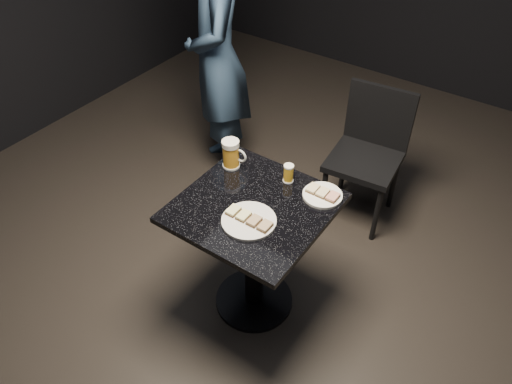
% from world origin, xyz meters
% --- Properties ---
extents(floor, '(6.00, 6.00, 0.00)m').
position_xyz_m(floor, '(0.00, 0.00, 0.00)').
color(floor, black).
rests_on(floor, ground).
extents(plate_large, '(0.26, 0.26, 0.01)m').
position_xyz_m(plate_large, '(0.05, -0.11, 0.76)').
color(plate_large, silver).
rests_on(plate_large, table).
extents(plate_small, '(0.20, 0.20, 0.01)m').
position_xyz_m(plate_small, '(0.24, 0.25, 0.76)').
color(plate_small, white).
rests_on(plate_small, table).
extents(patron, '(0.74, 0.76, 1.76)m').
position_xyz_m(patron, '(-0.94, 0.93, 0.88)').
color(patron, navy).
rests_on(patron, floor).
extents(table, '(0.70, 0.70, 0.75)m').
position_xyz_m(table, '(0.00, 0.00, 0.51)').
color(table, black).
rests_on(table, floor).
extents(beer_mug, '(0.13, 0.09, 0.16)m').
position_xyz_m(beer_mug, '(-0.27, 0.19, 0.83)').
color(beer_mug, silver).
rests_on(beer_mug, table).
extents(beer_tumbler, '(0.06, 0.06, 0.10)m').
position_xyz_m(beer_tumbler, '(0.04, 0.25, 0.80)').
color(beer_tumbler, silver).
rests_on(beer_tumbler, table).
extents(chair, '(0.47, 0.47, 0.88)m').
position_xyz_m(chair, '(0.14, 1.08, 0.50)').
color(chair, black).
rests_on(chair, floor).
extents(canapes_on_plate_large, '(0.23, 0.07, 0.02)m').
position_xyz_m(canapes_on_plate_large, '(0.05, -0.11, 0.77)').
color(canapes_on_plate_large, '#4C3521').
rests_on(canapes_on_plate_large, plate_large).
extents(canapes_on_plate_small, '(0.16, 0.07, 0.02)m').
position_xyz_m(canapes_on_plate_small, '(0.24, 0.25, 0.77)').
color(canapes_on_plate_small, '#4C3521').
rests_on(canapes_on_plate_small, plate_small).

